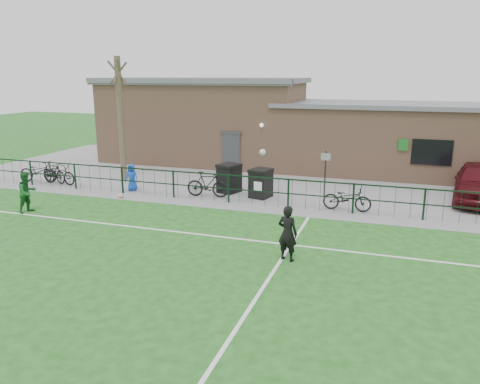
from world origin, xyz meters
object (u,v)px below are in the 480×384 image
(wheelie_bin_right, at_px, (261,184))
(sign_post, at_px, (325,174))
(bicycle_c, at_px, (59,173))
(bicycle_d, at_px, (207,184))
(car_maroon, at_px, (480,182))
(ball_ground, at_px, (121,196))
(bicycle_a, at_px, (38,171))
(bicycle_e, at_px, (347,198))
(spectator_child, at_px, (132,177))
(outfield_player, at_px, (27,192))
(wheelie_bin_left, at_px, (229,179))
(bicycle_b, at_px, (54,173))
(bare_tree, at_px, (121,120))

(wheelie_bin_right, bearing_deg, sign_post, 33.07)
(bicycle_c, xyz_separation_m, bicycle_d, (7.69, 0.00, 0.04))
(car_maroon, relative_size, ball_ground, 21.36)
(sign_post, bearing_deg, bicycle_a, -173.88)
(bicycle_e, relative_size, spectator_child, 1.51)
(outfield_player, bearing_deg, wheelie_bin_left, -37.88)
(bicycle_a, distance_m, bicycle_d, 8.98)
(bicycle_b, bearing_deg, bicycle_e, -75.66)
(car_maroon, relative_size, bicycle_b, 2.80)
(sign_post, xyz_separation_m, car_maroon, (6.17, 1.34, -0.19))
(outfield_player, relative_size, ball_ground, 7.02)
(wheelie_bin_right, distance_m, bicycle_b, 10.31)
(bicycle_c, bearing_deg, car_maroon, -74.05)
(wheelie_bin_left, bearing_deg, bare_tree, -169.58)
(car_maroon, relative_size, outfield_player, 3.04)
(bare_tree, height_order, spectator_child, bare_tree)
(bicycle_d, bearing_deg, wheelie_bin_right, -78.76)
(wheelie_bin_left, height_order, wheelie_bin_right, wheelie_bin_left)
(bicycle_b, bearing_deg, car_maroon, -65.93)
(wheelie_bin_left, relative_size, bicycle_b, 0.70)
(bicycle_d, bearing_deg, bare_tree, 65.05)
(spectator_child, bearing_deg, wheelie_bin_left, 8.17)
(sign_post, distance_m, bicycle_a, 13.84)
(bicycle_a, relative_size, ball_ground, 8.78)
(bicycle_a, relative_size, outfield_player, 1.25)
(outfield_player, xyz_separation_m, ball_ground, (2.22, 2.89, -0.67))
(sign_post, bearing_deg, bicycle_c, -172.87)
(spectator_child, height_order, ball_ground, spectator_child)
(sign_post, height_order, ball_ground, sign_post)
(car_maroon, bearing_deg, bicycle_e, -140.58)
(wheelie_bin_right, bearing_deg, bicycle_b, -163.47)
(wheelie_bin_left, xyz_separation_m, bicycle_e, (5.31, -1.31, -0.11))
(sign_post, relative_size, bicycle_a, 1.02)
(sign_post, relative_size, spectator_child, 1.63)
(bicycle_a, distance_m, bicycle_b, 0.88)
(bare_tree, height_order, bicycle_a, bare_tree)
(bicycle_e, relative_size, ball_ground, 8.31)
(bare_tree, bearing_deg, car_maroon, 3.43)
(bare_tree, xyz_separation_m, bicycle_c, (-2.36, -1.93, -2.47))
(wheelie_bin_right, height_order, bicycle_c, wheelie_bin_right)
(sign_post, distance_m, bicycle_d, 5.04)
(sign_post, distance_m, spectator_child, 8.61)
(bicycle_a, xyz_separation_m, bicycle_d, (8.98, -0.08, 0.04))
(bicycle_c, xyz_separation_m, ball_ground, (4.24, -1.36, -0.42))
(bicycle_c, xyz_separation_m, outfield_player, (2.02, -4.25, 0.25))
(car_maroon, bearing_deg, wheelie_bin_left, -162.45)
(car_maroon, bearing_deg, bicycle_d, -157.62)
(bicycle_a, xyz_separation_m, bicycle_e, (14.89, -0.31, -0.03))
(wheelie_bin_right, relative_size, bicycle_c, 0.59)
(bicycle_c, relative_size, spectator_child, 1.59)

